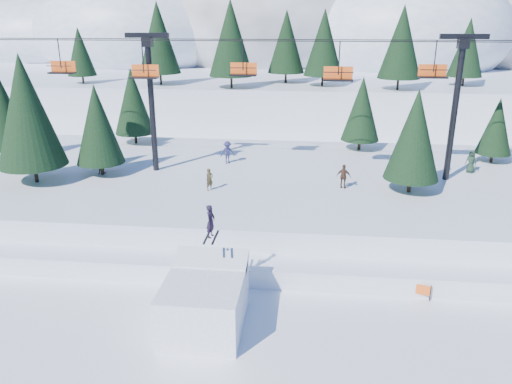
# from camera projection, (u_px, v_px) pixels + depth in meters

# --- Properties ---
(ground) EXTENTS (160.00, 160.00, 0.00)m
(ground) POSITION_uv_depth(u_px,v_px,m) (237.00, 347.00, 22.15)
(ground) COLOR white
(ground) RESTS_ON ground
(mid_shelf) EXTENTS (70.00, 22.00, 2.50)m
(mid_shelf) POSITION_uv_depth(u_px,v_px,m) (270.00, 189.00, 38.62)
(mid_shelf) COLOR white
(mid_shelf) RESTS_ON ground
(berm) EXTENTS (70.00, 6.00, 1.10)m
(berm) POSITION_uv_depth(u_px,v_px,m) (257.00, 255.00, 29.47)
(berm) COLOR white
(berm) RESTS_ON ground
(mountain_ridge) EXTENTS (119.00, 60.61, 26.46)m
(mountain_ridge) POSITION_uv_depth(u_px,v_px,m) (267.00, 42.00, 88.25)
(mountain_ridge) COLOR white
(mountain_ridge) RESTS_ON ground
(jump_kicker) EXTENTS (3.61, 4.92, 5.55)m
(jump_kicker) POSITION_uv_depth(u_px,v_px,m) (205.00, 301.00, 23.27)
(jump_kicker) COLOR white
(jump_kicker) RESTS_ON ground
(chairlift) EXTENTS (46.00, 3.21, 10.28)m
(chairlift) POSITION_uv_depth(u_px,v_px,m) (296.00, 83.00, 35.81)
(chairlift) COLOR black
(chairlift) RESTS_ON mid_shelf
(conifer_stand) EXTENTS (61.89, 16.37, 10.08)m
(conifer_stand) POSITION_uv_depth(u_px,v_px,m) (306.00, 113.00, 37.23)
(conifer_stand) COLOR black
(conifer_stand) RESTS_ON mid_shelf
(distant_skiers) EXTENTS (29.01, 7.65, 1.85)m
(distant_skiers) POSITION_uv_depth(u_px,v_px,m) (275.00, 162.00, 38.09)
(distant_skiers) COLOR #42381D
(distant_skiers) RESTS_ON mid_shelf
(banner_near) EXTENTS (2.74, 0.87, 0.90)m
(banner_near) POSITION_uv_depth(u_px,v_px,m) (402.00, 286.00, 26.06)
(banner_near) COLOR black
(banner_near) RESTS_ON ground
(banner_far) EXTENTS (2.86, 0.12, 0.90)m
(banner_far) POSITION_uv_depth(u_px,v_px,m) (478.00, 291.00, 25.64)
(banner_far) COLOR black
(banner_far) RESTS_ON ground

